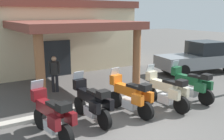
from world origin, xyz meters
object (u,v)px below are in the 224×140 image
(motorcycle_orange, at_px, (130,96))
(pedestrian, at_px, (54,72))
(motorcycle_green, at_px, (191,84))
(pickup_truck_gray, at_px, (200,58))
(motorcycle_black, at_px, (92,102))
(motorcycle_cream, at_px, (166,91))
(motel_building, at_px, (39,34))
(motorcycle_maroon, at_px, (52,116))

(motorcycle_orange, distance_m, pedestrian, 4.25)
(motorcycle_green, relative_size, pedestrian, 1.30)
(pedestrian, bearing_deg, pickup_truck_gray, 110.68)
(motorcycle_orange, xyz_separation_m, motorcycle_green, (3.03, -0.17, 0.00))
(pedestrian, bearing_deg, motorcycle_black, 25.76)
(motorcycle_orange, relative_size, pickup_truck_gray, 0.40)
(pedestrian, relative_size, pickup_truck_gray, 0.31)
(motorcycle_orange, bearing_deg, motorcycle_cream, -109.60)
(motorcycle_orange, bearing_deg, motel_building, -7.50)
(motorcycle_black, bearing_deg, motel_building, -11.37)
(motorcycle_orange, bearing_deg, pickup_truck_gray, -77.60)
(motorcycle_orange, relative_size, motorcycle_cream, 1.00)
(motorcycle_cream, relative_size, pickup_truck_gray, 0.40)
(motorcycle_green, xyz_separation_m, pedestrian, (-4.48, 4.16, 0.29))
(motel_building, height_order, motorcycle_cream, motel_building)
(motorcycle_maroon, height_order, pedestrian, pedestrian)
(motorcycle_black, bearing_deg, pedestrian, -5.69)
(motorcycle_black, relative_size, motorcycle_cream, 1.00)
(motel_building, distance_m, motorcycle_black, 10.01)
(motorcycle_black, bearing_deg, motorcycle_green, -98.66)
(motorcycle_black, xyz_separation_m, pickup_truck_gray, (9.03, 2.91, 0.24))
(motorcycle_cream, bearing_deg, motel_building, 4.28)
(motel_building, distance_m, motorcycle_maroon, 10.68)
(motorcycle_orange, distance_m, motorcycle_green, 3.03)
(motorcycle_cream, distance_m, pickup_truck_gray, 6.85)
(motorcycle_maroon, bearing_deg, pedestrian, -30.21)
(pedestrian, bearing_deg, motel_building, -163.52)
(motorcycle_orange, xyz_separation_m, motorcycle_cream, (1.51, -0.26, 0.00))
(motorcycle_black, bearing_deg, pickup_truck_gray, -76.92)
(motorcycle_black, xyz_separation_m, pedestrian, (0.06, 3.85, 0.29))
(motorcycle_black, height_order, motorcycle_green, same)
(motorcycle_maroon, distance_m, motorcycle_black, 1.57)
(motorcycle_cream, xyz_separation_m, pedestrian, (-2.97, 4.25, 0.29))
(motorcycle_maroon, xyz_separation_m, motorcycle_green, (6.06, 0.09, 0.00))
(motorcycle_orange, bearing_deg, motorcycle_maroon, 85.28)
(motorcycle_black, bearing_deg, motorcycle_maroon, 100.07)
(pickup_truck_gray, bearing_deg, motorcycle_orange, -146.88)
(motel_building, distance_m, pedestrian, 6.20)
(motorcycle_black, height_order, pickup_truck_gray, pickup_truck_gray)
(motorcycle_green, bearing_deg, motorcycle_cream, 87.61)
(motorcycle_green, xyz_separation_m, pickup_truck_gray, (4.48, 3.22, 0.24))
(motel_building, relative_size, motorcycle_maroon, 5.43)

